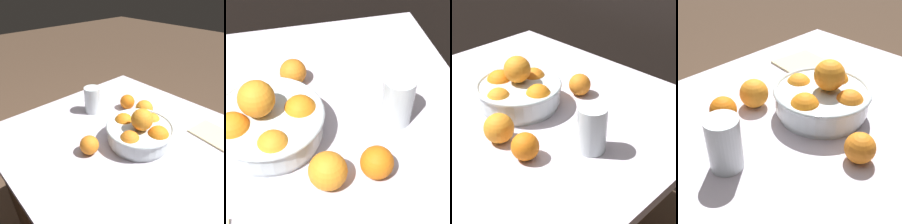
# 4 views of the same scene
# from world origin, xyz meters

# --- Properties ---
(dining_table) EXTENTS (1.04, 0.93, 0.74)m
(dining_table) POSITION_xyz_m (0.00, 0.00, 0.65)
(dining_table) COLOR silver
(dining_table) RESTS_ON ground_plane
(fruit_bowl) EXTENTS (0.27, 0.27, 0.16)m
(fruit_bowl) POSITION_xyz_m (-0.02, -0.01, 0.79)
(fruit_bowl) COLOR silver
(fruit_bowl) RESTS_ON dining_table
(juice_glass) EXTENTS (0.08, 0.08, 0.13)m
(juice_glass) POSITION_xyz_m (0.30, -0.02, 0.80)
(juice_glass) COLOR #F4A314
(juice_glass) RESTS_ON dining_table
(orange_loose_near_bowl) EXTENTS (0.07, 0.07, 0.07)m
(orange_loose_near_bowl) POSITION_xyz_m (0.20, -0.17, 0.78)
(orange_loose_near_bowl) COLOR orange
(orange_loose_near_bowl) RESTS_ON dining_table
(orange_loose_front) EXTENTS (0.08, 0.08, 0.08)m
(orange_loose_front) POSITION_xyz_m (0.10, -0.17, 0.78)
(orange_loose_front) COLOR orange
(orange_loose_front) RESTS_ON dining_table
(orange_loose_aside) EXTENTS (0.07, 0.07, 0.07)m
(orange_loose_aside) POSITION_xyz_m (0.07, 0.18, 0.78)
(orange_loose_aside) COLOR orange
(orange_loose_aside) RESTS_ON dining_table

